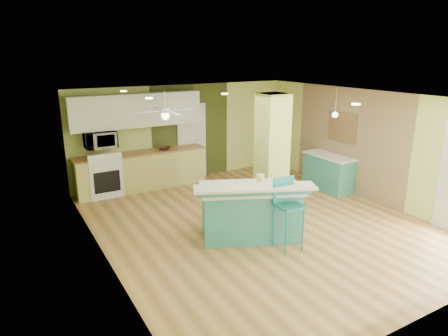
{
  "coord_description": "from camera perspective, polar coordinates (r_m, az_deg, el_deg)",
  "views": [
    {
      "loc": [
        -4.28,
        -6.04,
        3.29
      ],
      "look_at": [
        -0.57,
        0.4,
        1.13
      ],
      "focal_mm": 32.0,
      "sensor_mm": 36.0,
      "label": 1
    }
  ],
  "objects": [
    {
      "name": "bar_stool",
      "position": [
        6.88,
        8.92,
        -4.82
      ],
      "size": [
        0.43,
        0.43,
        1.27
      ],
      "rotation": [
        0.0,
        0.0,
        -0.04
      ],
      "color": "teal",
      "rests_on": "floor"
    },
    {
      "name": "upper_cabinets",
      "position": [
        9.92,
        -12.32,
        8.06
      ],
      "size": [
        3.2,
        0.34,
        0.8
      ],
      "primitive_type": "cube",
      "color": "white",
      "rests_on": "wall_back"
    },
    {
      "name": "fruit_bowl",
      "position": [
        10.12,
        -8.48,
        2.8
      ],
      "size": [
        0.38,
        0.38,
        0.07
      ],
      "primitive_type": "imported",
      "rotation": [
        0.0,
        0.0,
        -0.32
      ],
      "color": "#3C2218",
      "rests_on": "kitchen_run"
    },
    {
      "name": "pendant_lamp",
      "position": [
        9.8,
        15.58,
        7.36
      ],
      "size": [
        0.14,
        0.14,
        0.69
      ],
      "color": "white",
      "rests_on": "ceiling"
    },
    {
      "name": "wall_front",
      "position": [
        5.37,
        27.28,
        -8.02
      ],
      "size": [
        6.0,
        0.01,
        2.5
      ],
      "primitive_type": "cube",
      "color": "#CCDB75",
      "rests_on": "floor"
    },
    {
      "name": "side_counter",
      "position": [
        10.24,
        14.64,
        -0.55
      ],
      "size": [
        0.57,
        1.34,
        0.86
      ],
      "color": "teal",
      "rests_on": "floor"
    },
    {
      "name": "kitchen_run",
      "position": [
        10.11,
        -11.61,
        -0.34
      ],
      "size": [
        3.25,
        0.63,
        0.94
      ],
      "color": "#C6C167",
      "rests_on": "floor"
    },
    {
      "name": "wood_panel",
      "position": [
        10.05,
        17.28,
        3.75
      ],
      "size": [
        0.02,
        3.4,
        2.5
      ],
      "primitive_type": "cube",
      "color": "#816549",
      "rests_on": "floor"
    },
    {
      "name": "microwave",
      "position": [
        9.66,
        -17.25,
        3.87
      ],
      "size": [
        0.7,
        0.48,
        0.39
      ],
      "primitive_type": "imported",
      "color": "white",
      "rests_on": "wall_back"
    },
    {
      "name": "wall_left",
      "position": [
        6.5,
        -17.14,
        -2.83
      ],
      "size": [
        0.01,
        7.0,
        2.5
      ],
      "primitive_type": "cube",
      "color": "#CCDB75",
      "rests_on": "floor"
    },
    {
      "name": "wall_back",
      "position": [
        10.66,
        -5.73,
        5.07
      ],
      "size": [
        6.0,
        0.01,
        2.5
      ],
      "primitive_type": "cube",
      "color": "#CCDB75",
      "rests_on": "floor"
    },
    {
      "name": "olive_accent",
      "position": [
        10.73,
        -4.72,
        5.17
      ],
      "size": [
        2.2,
        0.02,
        2.5
      ],
      "primitive_type": "cube",
      "color": "#3C451B",
      "rests_on": "floor"
    },
    {
      "name": "peninsula",
      "position": [
        7.33,
        3.82,
        -6.1
      ],
      "size": [
        2.23,
        1.8,
        1.11
      ],
      "rotation": [
        0.0,
        0.0,
        -0.42
      ],
      "color": "teal",
      "rests_on": "floor"
    },
    {
      "name": "wall_decor",
      "position": [
        10.11,
        16.5,
        5.62
      ],
      "size": [
        0.03,
        0.9,
        0.7
      ],
      "primitive_type": "cube",
      "color": "brown",
      "rests_on": "wood_panel"
    },
    {
      "name": "interior_door",
      "position": [
        10.75,
        -4.62,
        3.84
      ],
      "size": [
        0.82,
        0.05,
        2.0
      ],
      "primitive_type": "cube",
      "color": "silver",
      "rests_on": "floor"
    },
    {
      "name": "canister",
      "position": [
        7.36,
        5.2,
        -1.58
      ],
      "size": [
        0.14,
        0.14,
        0.18
      ],
      "primitive_type": "cylinder",
      "color": "yellow",
      "rests_on": "peninsula"
    },
    {
      "name": "stove",
      "position": [
        9.87,
        -16.81,
        -1.19
      ],
      "size": [
        0.76,
        0.66,
        1.08
      ],
      "color": "white",
      "rests_on": "floor"
    },
    {
      "name": "floor",
      "position": [
        8.1,
        4.93,
        -7.87
      ],
      "size": [
        6.0,
        7.0,
        0.01
      ],
      "primitive_type": "cube",
      "color": "olive",
      "rests_on": "ground"
    },
    {
      "name": "ceiling",
      "position": [
        7.44,
        5.4,
        10.07
      ],
      "size": [
        6.0,
        7.0,
        0.01
      ],
      "primitive_type": "cube",
      "color": "white",
      "rests_on": "wall_back"
    },
    {
      "name": "ceiling_fan",
      "position": [
        8.73,
        -8.39,
        8.04
      ],
      "size": [
        1.41,
        1.41,
        0.61
      ],
      "color": "white",
      "rests_on": "ceiling"
    },
    {
      "name": "wall_right",
      "position": [
        9.68,
        19.92,
        3.05
      ],
      "size": [
        0.01,
        7.0,
        2.5
      ],
      "primitive_type": "cube",
      "color": "#CCDB75",
      "rests_on": "floor"
    },
    {
      "name": "column",
      "position": [
        8.44,
        6.83,
        2.09
      ],
      "size": [
        0.55,
        0.55,
        2.5
      ],
      "primitive_type": "cube",
      "color": "#C0D964",
      "rests_on": "floor"
    }
  ]
}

